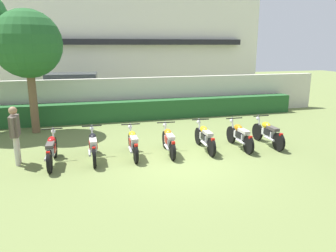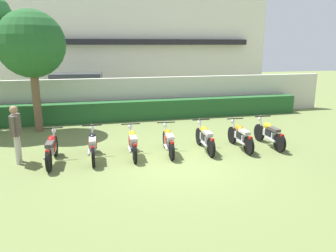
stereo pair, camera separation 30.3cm
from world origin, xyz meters
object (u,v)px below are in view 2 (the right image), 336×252
object	(u,v)px
motorcycle_in_row_0	(52,149)
motorcycle_in_row_6	(269,134)
tree_far_side	(31,45)
motorcycle_in_row_5	(240,136)
motorcycle_in_row_4	(205,137)
motorcycle_in_row_1	(93,145)
motorcycle_in_row_3	(168,140)
motorcycle_in_row_2	(133,142)
inspector_person	(16,129)
parked_car	(80,90)

from	to	relation	value
motorcycle_in_row_0	motorcycle_in_row_6	world-z (taller)	motorcycle_in_row_0
tree_far_side	motorcycle_in_row_5	xyz separation A→B (m)	(6.91, -4.01, -2.97)
motorcycle_in_row_0	motorcycle_in_row_4	bearing A→B (deg)	-86.45
motorcycle_in_row_1	motorcycle_in_row_5	distance (m)	4.83
motorcycle_in_row_0	motorcycle_in_row_3	xyz separation A→B (m)	(3.54, 0.08, -0.02)
motorcycle_in_row_2	motorcycle_in_row_0	bearing A→B (deg)	94.09
motorcycle_in_row_0	motorcycle_in_row_6	xyz separation A→B (m)	(7.10, 0.04, -0.01)
tree_far_side	motorcycle_in_row_2	xyz separation A→B (m)	(3.29, -3.91, -2.98)
motorcycle_in_row_1	motorcycle_in_row_4	bearing A→B (deg)	-88.93
motorcycle_in_row_2	inspector_person	xyz separation A→B (m)	(-3.37, 0.18, 0.58)
motorcycle_in_row_6	inspector_person	bearing A→B (deg)	88.01
motorcycle_in_row_1	motorcycle_in_row_2	bearing A→B (deg)	-88.16
parked_car	tree_far_side	distance (m)	6.07
motorcycle_in_row_3	inspector_person	xyz separation A→B (m)	(-4.51, 0.21, 0.59)
parked_car	tree_far_side	world-z (taller)	tree_far_side
motorcycle_in_row_5	motorcycle_in_row_3	bearing A→B (deg)	88.59
motorcycle_in_row_4	inspector_person	bearing A→B (deg)	90.42
motorcycle_in_row_0	parked_car	bearing A→B (deg)	-1.77
motorcycle_in_row_1	motorcycle_in_row_2	xyz separation A→B (m)	(1.21, 0.03, -0.01)
parked_car	inspector_person	bearing A→B (deg)	-94.58
parked_car	motorcycle_in_row_2	distance (m)	9.40
motorcycle_in_row_6	motorcycle_in_row_3	bearing A→B (deg)	89.16
motorcycle_in_row_5	inspector_person	distance (m)	7.01
motorcycle_in_row_4	motorcycle_in_row_6	distance (m)	2.31
motorcycle_in_row_6	tree_far_side	bearing A→B (deg)	63.34
motorcycle_in_row_1	motorcycle_in_row_6	size ratio (longest dim) A/B	0.98
parked_car	tree_far_side	bearing A→B (deg)	-100.65
motorcycle_in_row_0	motorcycle_in_row_3	bearing A→B (deg)	-86.52
motorcycle_in_row_3	motorcycle_in_row_4	size ratio (longest dim) A/B	0.96
parked_car	motorcycle_in_row_5	distance (m)	10.77
motorcycle_in_row_0	motorcycle_in_row_2	bearing A→B (deg)	-85.28
motorcycle_in_row_5	motorcycle_in_row_6	bearing A→B (deg)	-87.62
inspector_person	motorcycle_in_row_0	bearing A→B (deg)	-16.26
motorcycle_in_row_4	motorcycle_in_row_1	bearing A→B (deg)	92.68
motorcycle_in_row_1	inspector_person	distance (m)	2.24
motorcycle_in_row_1	parked_car	bearing A→B (deg)	3.80
parked_car	motorcycle_in_row_3	xyz separation A→B (m)	(2.89, -9.25, -0.50)
parked_car	motorcycle_in_row_4	world-z (taller)	parked_car
tree_far_side	motorcycle_in_row_4	world-z (taller)	tree_far_side
tree_far_side	motorcycle_in_row_1	bearing A→B (deg)	-62.16
motorcycle_in_row_1	motorcycle_in_row_3	world-z (taller)	motorcycle_in_row_1
motorcycle_in_row_0	motorcycle_in_row_5	bearing A→B (deg)	-87.73
motorcycle_in_row_3	motorcycle_in_row_4	bearing A→B (deg)	-84.65
tree_far_side	motorcycle_in_row_3	distance (m)	6.64
motorcycle_in_row_1	motorcycle_in_row_2	distance (m)	1.22
motorcycle_in_row_0	motorcycle_in_row_6	bearing A→B (deg)	-87.42
motorcycle_in_row_0	inspector_person	size ratio (longest dim) A/B	1.14
tree_far_side	motorcycle_in_row_3	size ratio (longest dim) A/B	2.60
motorcycle_in_row_2	inspector_person	size ratio (longest dim) A/B	1.06
motorcycle_in_row_4	motorcycle_in_row_6	world-z (taller)	motorcycle_in_row_6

